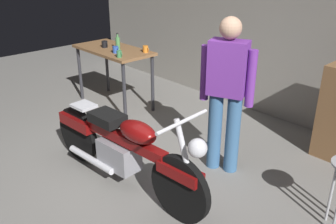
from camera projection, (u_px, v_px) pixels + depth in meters
ground_plane at (119, 189)px, 3.74m from camera, size 12.00×12.00×0.00m
back_wall at (284, 7)px, 4.87m from camera, size 8.00×0.12×3.10m
workbench at (113, 56)px, 5.51m from camera, size 1.30×0.64×0.90m
motorcycle at (122, 147)px, 3.62m from camera, size 2.19×0.60×1.00m
person_standing at (226, 90)px, 3.74m from camera, size 0.53×0.35×1.67m
mug_green_speckled at (119, 54)px, 4.98m from camera, size 0.10×0.07×0.10m
mug_black_matte at (105, 44)px, 5.50m from camera, size 0.12×0.09×0.10m
mug_orange_travel at (146, 49)px, 5.24m from camera, size 0.11×0.08×0.09m
mug_blue_enamel at (116, 50)px, 5.21m from camera, size 0.12×0.09×0.09m
bottle at (118, 43)px, 5.37m from camera, size 0.06×0.06×0.24m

